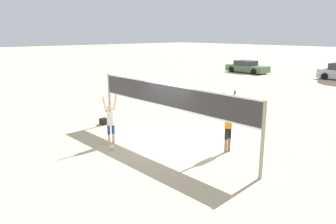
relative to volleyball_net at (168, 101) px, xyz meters
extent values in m
plane|color=beige|center=(0.00, 0.00, -1.78)|extent=(200.00, 200.00, 0.00)
cylinder|color=gray|center=(-4.19, 0.00, -0.56)|extent=(0.12, 0.12, 2.44)
cylinder|color=gray|center=(4.19, 0.00, -0.56)|extent=(0.12, 0.12, 2.44)
cube|color=#2D2D33|center=(0.00, 0.00, 0.20)|extent=(8.27, 0.02, 0.92)
cube|color=white|center=(0.00, 0.00, 0.63)|extent=(8.27, 0.03, 0.06)
cube|color=white|center=(0.00, 0.00, -0.23)|extent=(8.27, 0.03, 0.06)
cylinder|color=beige|center=(-1.52, -1.76, -1.56)|extent=(0.11, 0.11, 0.45)
cylinder|color=#1E47A5|center=(-1.52, -1.76, -1.14)|extent=(0.12, 0.12, 0.37)
cylinder|color=beige|center=(-1.52, -1.56, -1.56)|extent=(0.11, 0.11, 0.45)
cylinder|color=#1E47A5|center=(-1.52, -1.56, -1.14)|extent=(0.12, 0.12, 0.37)
cylinder|color=white|center=(-1.52, -1.66, -0.67)|extent=(0.28, 0.28, 0.58)
sphere|color=beige|center=(-1.52, -1.66, -0.27)|extent=(0.23, 0.23, 0.23)
cylinder|color=beige|center=(-1.52, -1.90, -0.09)|extent=(0.08, 0.21, 0.65)
cylinder|color=beige|center=(-1.52, -1.42, -0.09)|extent=(0.08, 0.21, 0.65)
cylinder|color=#8C664C|center=(2.07, 1.22, -1.52)|extent=(0.11, 0.11, 0.51)
cylinder|color=black|center=(2.07, 1.22, -1.06)|extent=(0.12, 0.12, 0.42)
cylinder|color=#8C664C|center=(2.07, 1.02, -1.52)|extent=(0.11, 0.11, 0.51)
cylinder|color=black|center=(2.07, 1.02, -1.06)|extent=(0.12, 0.12, 0.42)
cylinder|color=orange|center=(2.07, 1.12, -0.52)|extent=(0.28, 0.28, 0.66)
sphere|color=#8C664C|center=(2.07, 1.12, -0.06)|extent=(0.26, 0.26, 0.26)
cylinder|color=#8C664C|center=(2.07, 1.36, 0.14)|extent=(0.08, 0.23, 0.74)
cylinder|color=#8C664C|center=(2.07, 0.87, 0.14)|extent=(0.08, 0.23, 0.74)
sphere|color=silver|center=(-1.03, -1.96, -1.67)|extent=(0.21, 0.21, 0.21)
cube|color=black|center=(-4.33, -0.27, -1.64)|extent=(0.41, 0.34, 0.28)
cube|color=#4C6B4C|center=(-11.95, 22.77, -1.31)|extent=(4.79, 1.91, 0.69)
cube|color=#2D333D|center=(-12.19, 22.78, -0.70)|extent=(2.17, 1.71, 0.52)
cylinder|color=black|center=(-10.46, 23.61, -1.46)|extent=(0.64, 0.23, 0.64)
cylinder|color=black|center=(-10.49, 21.88, -1.46)|extent=(0.64, 0.23, 0.64)
cylinder|color=black|center=(-13.41, 23.66, -1.46)|extent=(0.64, 0.23, 0.64)
cylinder|color=black|center=(-13.44, 21.94, -1.46)|extent=(0.64, 0.23, 0.64)
cylinder|color=black|center=(-3.77, 25.15, -1.46)|extent=(0.64, 0.22, 0.64)
cylinder|color=black|center=(-3.76, 23.52, -1.46)|extent=(0.64, 0.22, 0.64)
camera|label=1|loc=(9.15, -8.30, 2.56)|focal=35.00mm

